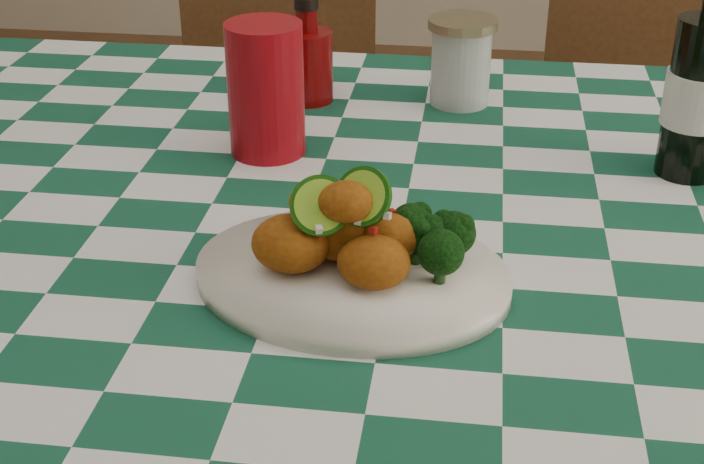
% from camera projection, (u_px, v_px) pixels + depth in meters
% --- Properties ---
extents(plate, '(0.32, 0.27, 0.02)m').
position_uv_depth(plate, '(352.00, 276.00, 0.90)').
color(plate, white).
rests_on(plate, dining_table).
extents(fried_chicken_pile, '(0.14, 0.10, 0.09)m').
position_uv_depth(fried_chicken_pile, '(347.00, 225.00, 0.87)').
color(fried_chicken_pile, '#99500E').
rests_on(fried_chicken_pile, plate).
extents(broccoli_side, '(0.07, 0.07, 0.05)m').
position_uv_depth(broccoli_side, '(437.00, 242.00, 0.88)').
color(broccoli_side, black).
rests_on(broccoli_side, plate).
extents(red_tumbler, '(0.10, 0.10, 0.16)m').
position_uv_depth(red_tumbler, '(266.00, 89.00, 1.13)').
color(red_tumbler, maroon).
rests_on(red_tumbler, dining_table).
extents(ketchup_bottle, '(0.09, 0.09, 0.14)m').
position_uv_depth(ketchup_bottle, '(307.00, 50.00, 1.28)').
color(ketchup_bottle, '#630405').
rests_on(ketchup_bottle, dining_table).
extents(mason_jar, '(0.11, 0.11, 0.11)m').
position_uv_depth(mason_jar, '(461.00, 62.00, 1.28)').
color(mason_jar, '#B2BCBA').
rests_on(mason_jar, dining_table).
extents(beer_bottle, '(0.08, 0.08, 0.25)m').
position_uv_depth(beer_bottle, '(704.00, 68.00, 1.05)').
color(beer_bottle, black).
rests_on(beer_bottle, dining_table).
extents(wooden_chair_left, '(0.42, 0.44, 0.82)m').
position_uv_depth(wooden_chair_left, '(277.00, 196.00, 1.90)').
color(wooden_chair_left, '#472814').
rests_on(wooden_chair_left, ground).
extents(wooden_chair_right, '(0.42, 0.43, 0.86)m').
position_uv_depth(wooden_chair_right, '(641.00, 225.00, 1.75)').
color(wooden_chair_right, '#472814').
rests_on(wooden_chair_right, ground).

